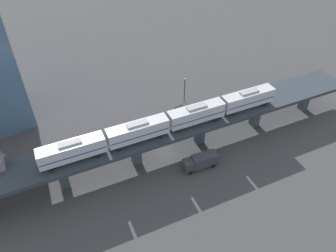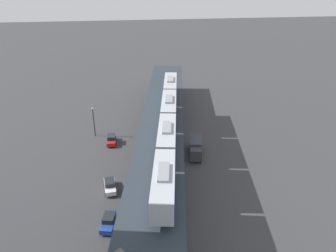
% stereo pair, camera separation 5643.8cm
% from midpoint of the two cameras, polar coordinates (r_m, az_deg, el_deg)
% --- Properties ---
extents(ground_plane, '(400.00, 400.00, 0.00)m').
position_cam_midpoint_polar(ground_plane, '(61.24, -24.31, -21.03)').
color(ground_plane, '#38383A').
extents(elevated_viaduct, '(23.14, 92.15, 7.20)m').
position_cam_midpoint_polar(elevated_viaduct, '(57.23, -25.40, -16.57)').
color(elevated_viaduct, '#283039').
rests_on(elevated_viaduct, ground).
extents(subway_train, '(10.80, 49.60, 4.45)m').
position_cam_midpoint_polar(subway_train, '(54.42, -24.78, -14.00)').
color(subway_train, '#ADB2BA').
rests_on(subway_train, elevated_viaduct).
extents(street_car_white, '(2.29, 4.56, 1.89)m').
position_cam_midpoint_polar(street_car_white, '(60.51, -35.28, -23.60)').
color(street_car_white, silver).
rests_on(street_car_white, ground).
extents(street_car_blue, '(2.71, 4.69, 1.89)m').
position_cam_midpoint_polar(street_car_blue, '(55.93, -39.41, -30.07)').
color(street_car_blue, '#233D93').
rests_on(street_car_blue, ground).
extents(street_car_red, '(2.02, 4.44, 1.89)m').
position_cam_midpoint_polar(street_car_red, '(71.42, -29.69, -13.77)').
color(street_car_red, '#AD1E1E').
rests_on(street_car_red, ground).
extents(delivery_truck, '(3.76, 7.52, 3.20)m').
position_cam_midpoint_polar(delivery_truck, '(60.82, -16.50, -17.54)').
color(delivery_truck, '#333338').
rests_on(delivery_truck, ground).
extents(street_lamp, '(0.44, 0.44, 6.94)m').
position_cam_midpoint_polar(street_lamp, '(74.14, -31.90, -9.81)').
color(street_lamp, black).
rests_on(street_lamp, ground).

